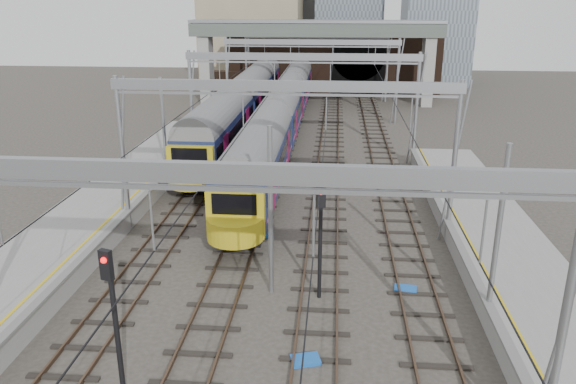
# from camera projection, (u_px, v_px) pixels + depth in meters

# --- Properties ---
(ground) EXTENTS (160.00, 160.00, 0.00)m
(ground) POSITION_uv_depth(u_px,v_px,m) (266.00, 317.00, 21.40)
(ground) COLOR #38332D
(ground) RESTS_ON ground
(platform_left) EXTENTS (4.32, 55.00, 1.12)m
(platform_left) POSITION_uv_depth(u_px,v_px,m) (40.00, 264.00, 24.39)
(platform_left) COLOR gray
(platform_left) RESTS_ON ground
(platform_right) EXTENTS (4.32, 47.00, 1.12)m
(platform_right) POSITION_uv_depth(u_px,v_px,m) (558.00, 340.00, 18.98)
(platform_right) COLOR gray
(platform_right) RESTS_ON ground
(tracks) EXTENTS (14.40, 80.00, 0.22)m
(tracks) POSITION_uv_depth(u_px,v_px,m) (295.00, 190.00, 35.51)
(tracks) COLOR #4C3828
(tracks) RESTS_ON ground
(overhead_line) EXTENTS (16.80, 80.00, 8.00)m
(overhead_line) POSITION_uv_depth(u_px,v_px,m) (302.00, 72.00, 39.48)
(overhead_line) COLOR gray
(overhead_line) RESTS_ON ground
(retaining_wall) EXTENTS (28.00, 2.75, 9.00)m
(retaining_wall) POSITION_uv_depth(u_px,v_px,m) (329.00, 60.00, 68.76)
(retaining_wall) COLOR black
(retaining_wall) RESTS_ON ground
(overbridge) EXTENTS (28.00, 3.00, 9.25)m
(overbridge) POSITION_uv_depth(u_px,v_px,m) (316.00, 39.00, 62.33)
(overbridge) COLOR gray
(overbridge) RESTS_ON ground
(train_main) EXTENTS (2.78, 64.27, 4.79)m
(train_main) POSITION_uv_depth(u_px,v_px,m) (291.00, 94.00, 55.64)
(train_main) COLOR black
(train_main) RESTS_ON ground
(train_second) EXTENTS (2.87, 66.37, 4.92)m
(train_second) POSITION_uv_depth(u_px,v_px,m) (262.00, 81.00, 64.06)
(train_second) COLOR black
(train_second) RESTS_ON ground
(signal_near_left) EXTENTS (0.39, 0.47, 4.97)m
(signal_near_left) POSITION_uv_depth(u_px,v_px,m) (113.00, 307.00, 16.09)
(signal_near_left) COLOR black
(signal_near_left) RESTS_ON ground
(signal_near_centre) EXTENTS (0.38, 0.47, 4.85)m
(signal_near_centre) POSITION_uv_depth(u_px,v_px,m) (320.00, 228.00, 21.76)
(signal_near_centre) COLOR black
(signal_near_centre) RESTS_ON ground
(equip_cover_a) EXTENTS (1.10, 0.91, 0.11)m
(equip_cover_a) POSITION_uv_depth(u_px,v_px,m) (306.00, 360.00, 18.77)
(equip_cover_a) COLOR blue
(equip_cover_a) RESTS_ON ground
(equip_cover_b) EXTENTS (1.04, 0.87, 0.10)m
(equip_cover_b) POSITION_uv_depth(u_px,v_px,m) (262.00, 235.00, 28.62)
(equip_cover_b) COLOR blue
(equip_cover_b) RESTS_ON ground
(equip_cover_c) EXTENTS (0.99, 0.76, 0.11)m
(equip_cover_c) POSITION_uv_depth(u_px,v_px,m) (405.00, 289.00, 23.36)
(equip_cover_c) COLOR blue
(equip_cover_c) RESTS_ON ground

